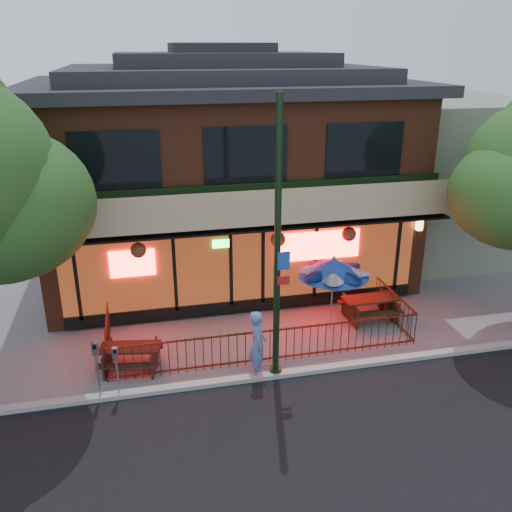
{
  "coord_description": "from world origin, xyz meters",
  "views": [
    {
      "loc": [
        -3.1,
        -11.86,
        7.91
      ],
      "look_at": [
        0.03,
        2.0,
        2.36
      ],
      "focal_mm": 38.0,
      "sensor_mm": 36.0,
      "label": 1
    }
  ],
  "objects_px": {
    "parking_meter_far": "(96,361)",
    "pedestrian": "(258,344)",
    "picnic_table_right": "(370,305)",
    "picnic_table_left": "(131,354)",
    "street_light": "(277,261)",
    "parking_meter_near": "(116,364)",
    "patio_umbrella": "(333,267)"
  },
  "relations": [
    {
      "from": "picnic_table_left",
      "to": "pedestrian",
      "type": "bearing_deg",
      "value": -18.48
    },
    {
      "from": "parking_meter_far",
      "to": "picnic_table_right",
      "type": "bearing_deg",
      "value": 16.82
    },
    {
      "from": "picnic_table_right",
      "to": "parking_meter_near",
      "type": "bearing_deg",
      "value": -162.26
    },
    {
      "from": "picnic_table_left",
      "to": "parking_meter_far",
      "type": "distance_m",
      "value": 1.52
    },
    {
      "from": "picnic_table_left",
      "to": "pedestrian",
      "type": "distance_m",
      "value": 3.35
    },
    {
      "from": "patio_umbrella",
      "to": "parking_meter_far",
      "type": "distance_m",
      "value": 6.92
    },
    {
      "from": "picnic_table_right",
      "to": "patio_umbrella",
      "type": "height_order",
      "value": "patio_umbrella"
    },
    {
      "from": "street_light",
      "to": "pedestrian",
      "type": "height_order",
      "value": "street_light"
    },
    {
      "from": "picnic_table_left",
      "to": "parking_meter_near",
      "type": "distance_m",
      "value": 1.31
    },
    {
      "from": "street_light",
      "to": "patio_umbrella",
      "type": "bearing_deg",
      "value": 41.88
    },
    {
      "from": "street_light",
      "to": "parking_meter_near",
      "type": "xyz_separation_m",
      "value": [
        -3.91,
        -0.08,
        -2.23
      ]
    },
    {
      "from": "street_light",
      "to": "pedestrian",
      "type": "distance_m",
      "value": 2.28
    },
    {
      "from": "parking_meter_far",
      "to": "pedestrian",
      "type": "bearing_deg",
      "value": 1.92
    },
    {
      "from": "picnic_table_right",
      "to": "street_light",
      "type": "bearing_deg",
      "value": -147.14
    },
    {
      "from": "street_light",
      "to": "picnic_table_right",
      "type": "height_order",
      "value": "street_light"
    },
    {
      "from": "picnic_table_right",
      "to": "pedestrian",
      "type": "distance_m",
      "value": 4.67
    },
    {
      "from": "parking_meter_near",
      "to": "parking_meter_far",
      "type": "height_order",
      "value": "parking_meter_far"
    },
    {
      "from": "patio_umbrella",
      "to": "pedestrian",
      "type": "xyz_separation_m",
      "value": [
        -2.66,
        -1.92,
        -1.08
      ]
    },
    {
      "from": "picnic_table_left",
      "to": "parking_meter_near",
      "type": "bearing_deg",
      "value": -104.55
    },
    {
      "from": "picnic_table_left",
      "to": "picnic_table_right",
      "type": "height_order",
      "value": "picnic_table_right"
    },
    {
      "from": "street_light",
      "to": "parking_meter_near",
      "type": "height_order",
      "value": "street_light"
    },
    {
      "from": "parking_meter_near",
      "to": "street_light",
      "type": "bearing_deg",
      "value": 1.13
    },
    {
      "from": "picnic_table_left",
      "to": "pedestrian",
      "type": "xyz_separation_m",
      "value": [
        3.14,
        -1.05,
        0.48
      ]
    },
    {
      "from": "patio_umbrella",
      "to": "street_light",
      "type": "bearing_deg",
      "value": -138.12
    },
    {
      "from": "street_light",
      "to": "patio_umbrella",
      "type": "relative_size",
      "value": 2.99
    },
    {
      "from": "picnic_table_right",
      "to": "parking_meter_far",
      "type": "relative_size",
      "value": 1.1
    },
    {
      "from": "patio_umbrella",
      "to": "parking_meter_near",
      "type": "distance_m",
      "value": 6.53
    },
    {
      "from": "street_light",
      "to": "parking_meter_far",
      "type": "bearing_deg",
      "value": -178.98
    },
    {
      "from": "street_light",
      "to": "patio_umbrella",
      "type": "distance_m",
      "value": 3.17
    },
    {
      "from": "picnic_table_right",
      "to": "picnic_table_left",
      "type": "bearing_deg",
      "value": -170.38
    },
    {
      "from": "pedestrian",
      "to": "parking_meter_far",
      "type": "bearing_deg",
      "value": 99.19
    },
    {
      "from": "picnic_table_right",
      "to": "parking_meter_near",
      "type": "height_order",
      "value": "parking_meter_near"
    }
  ]
}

